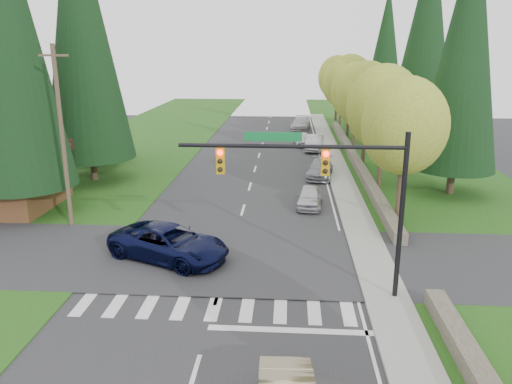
# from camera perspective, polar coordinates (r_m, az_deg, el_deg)

# --- Properties ---
(ground) EXTENTS (120.00, 120.00, 0.00)m
(ground) POSITION_cam_1_polar(r_m,az_deg,el_deg) (17.36, -6.49, -18.22)
(ground) COLOR #28282B
(ground) RESTS_ON ground
(grass_east) EXTENTS (14.00, 110.00, 0.06)m
(grass_east) POSITION_cam_1_polar(r_m,az_deg,el_deg) (36.87, 19.74, -0.14)
(grass_east) COLOR #254A13
(grass_east) RESTS_ON ground
(grass_west) EXTENTS (14.00, 110.00, 0.06)m
(grass_west) POSITION_cam_1_polar(r_m,az_deg,el_deg) (38.81, -20.34, 0.59)
(grass_west) COLOR #254A13
(grass_west) RESTS_ON ground
(cross_street) EXTENTS (120.00, 8.00, 0.10)m
(cross_street) POSITION_cam_1_polar(r_m,az_deg,el_deg) (24.30, -3.16, -7.58)
(cross_street) COLOR #28282B
(cross_street) RESTS_ON ground
(sidewalk_east) EXTENTS (1.80, 80.00, 0.13)m
(sidewalk_east) POSITION_cam_1_polar(r_m,az_deg,el_deg) (37.58, 9.96, 0.94)
(sidewalk_east) COLOR gray
(sidewalk_east) RESTS_ON ground
(curb_east) EXTENTS (0.20, 80.00, 0.13)m
(curb_east) POSITION_cam_1_polar(r_m,az_deg,el_deg) (37.49, 8.67, 0.96)
(curb_east) COLOR gray
(curb_east) RESTS_ON ground
(stone_wall_north) EXTENTS (0.70, 40.00, 0.70)m
(stone_wall_north) POSITION_cam_1_polar(r_m,az_deg,el_deg) (45.44, 11.11, 3.88)
(stone_wall_north) COLOR #4C4438
(stone_wall_north) RESTS_ON ground
(traffic_signal) EXTENTS (8.70, 0.37, 6.80)m
(traffic_signal) POSITION_cam_1_polar(r_m,az_deg,el_deg) (19.24, 8.36, 1.57)
(traffic_signal) COLOR black
(traffic_signal) RESTS_ON ground
(brown_building) EXTENTS (8.40, 8.40, 5.40)m
(brown_building) POSITION_cam_1_polar(r_m,az_deg,el_deg) (34.74, -27.15, 3.36)
(brown_building) COLOR #4C2D19
(brown_building) RESTS_ON ground
(utility_pole) EXTENTS (1.60, 0.24, 10.00)m
(utility_pole) POSITION_cam_1_polar(r_m,az_deg,el_deg) (29.20, -21.27, 5.94)
(utility_pole) COLOR #473828
(utility_pole) RESTS_ON ground
(decid_tree_0) EXTENTS (4.80, 4.80, 8.37)m
(decid_tree_0) POSITION_cam_1_polar(r_m,az_deg,el_deg) (29.09, 16.62, 7.24)
(decid_tree_0) COLOR #38281C
(decid_tree_0) RESTS_ON ground
(decid_tree_1) EXTENTS (5.20, 5.20, 8.80)m
(decid_tree_1) POSITION_cam_1_polar(r_m,az_deg,el_deg) (35.89, 14.43, 9.30)
(decid_tree_1) COLOR #38281C
(decid_tree_1) RESTS_ON ground
(decid_tree_2) EXTENTS (5.00, 5.00, 8.82)m
(decid_tree_2) POSITION_cam_1_polar(r_m,az_deg,el_deg) (42.71, 12.52, 10.62)
(decid_tree_2) COLOR #38281C
(decid_tree_2) RESTS_ON ground
(decid_tree_3) EXTENTS (5.00, 5.00, 8.55)m
(decid_tree_3) POSITION_cam_1_polar(r_m,az_deg,el_deg) (49.65, 11.44, 11.10)
(decid_tree_3) COLOR #38281C
(decid_tree_3) RESTS_ON ground
(decid_tree_4) EXTENTS (5.40, 5.40, 9.18)m
(decid_tree_4) POSITION_cam_1_polar(r_m,az_deg,el_deg) (56.57, 10.67, 12.13)
(decid_tree_4) COLOR #38281C
(decid_tree_4) RESTS_ON ground
(decid_tree_5) EXTENTS (4.80, 4.80, 8.30)m
(decid_tree_5) POSITION_cam_1_polar(r_m,az_deg,el_deg) (63.52, 9.74, 12.10)
(decid_tree_5) COLOR #38281C
(decid_tree_5) RESTS_ON ground
(decid_tree_6) EXTENTS (5.20, 5.20, 8.86)m
(decid_tree_6) POSITION_cam_1_polar(r_m,az_deg,el_deg) (70.47, 9.28, 12.77)
(decid_tree_6) COLOR #38281C
(decid_tree_6) RESTS_ON ground
(conifer_w_a) EXTENTS (6.12, 6.12, 19.80)m
(conifer_w_a) POSITION_cam_1_polar(r_m,az_deg,el_deg) (32.24, -26.69, 16.34)
(conifer_w_a) COLOR #38281C
(conifer_w_a) RESTS_ON ground
(conifer_w_c) EXTENTS (6.46, 6.46, 20.80)m
(conifer_w_c) POSITION_cam_1_polar(r_m,az_deg,el_deg) (39.03, -19.40, 17.53)
(conifer_w_c) COLOR #38281C
(conifer_w_c) RESTS_ON ground
(conifer_w_e) EXTENTS (5.78, 5.78, 18.80)m
(conifer_w_e) POSITION_cam_1_polar(r_m,az_deg,el_deg) (45.31, -18.68, 16.01)
(conifer_w_e) COLOR #38281C
(conifer_w_e) RESTS_ON ground
(conifer_e_a) EXTENTS (5.44, 5.44, 17.80)m
(conifer_e_a) POSITION_cam_1_polar(r_m,az_deg,el_deg) (35.86, 22.84, 14.98)
(conifer_e_a) COLOR #38281C
(conifer_e_a) RESTS_ON ground
(conifer_e_b) EXTENTS (6.12, 6.12, 19.80)m
(conifer_e_b) POSITION_cam_1_polar(r_m,az_deg,el_deg) (49.60, 18.88, 16.51)
(conifer_e_b) COLOR #38281C
(conifer_e_b) RESTS_ON ground
(conifer_e_c) EXTENTS (5.10, 5.10, 16.80)m
(conifer_e_c) POSITION_cam_1_polar(r_m,az_deg,el_deg) (63.07, 14.59, 15.22)
(conifer_e_c) COLOR #38281C
(conifer_e_c) RESTS_ON ground
(suv_navy) EXTENTS (6.53, 4.93, 1.65)m
(suv_navy) POSITION_cam_1_polar(r_m,az_deg,el_deg) (24.24, -9.90, -5.76)
(suv_navy) COLOR black
(suv_navy) RESTS_ON ground
(parked_car_a) EXTENTS (1.87, 3.89, 1.28)m
(parked_car_a) POSITION_cam_1_polar(r_m,az_deg,el_deg) (31.96, 6.17, -0.54)
(parked_car_a) COLOR #BCBBC0
(parked_car_a) RESTS_ON ground
(parked_car_b) EXTENTS (2.45, 4.75, 1.32)m
(parked_car_b) POSITION_cam_1_polar(r_m,az_deg,el_deg) (39.31, 7.33, 2.62)
(parked_car_b) COLOR gray
(parked_car_b) RESTS_ON ground
(parked_car_c) EXTENTS (2.14, 4.61, 1.46)m
(parked_car_c) POSITION_cam_1_polar(r_m,az_deg,el_deg) (49.76, 6.69, 5.58)
(parked_car_c) COLOR #B1B0B6
(parked_car_c) RESTS_ON ground
(parked_car_d) EXTENTS (1.83, 4.01, 1.34)m
(parked_car_d) POSITION_cam_1_polar(r_m,az_deg,el_deg) (52.21, 5.34, 6.05)
(parked_car_d) COLOR silver
(parked_car_d) RESTS_ON ground
(parked_car_e) EXTENTS (2.77, 5.38, 1.49)m
(parked_car_e) POSITION_cam_1_polar(r_m,az_deg,el_deg) (62.58, 5.13, 7.80)
(parked_car_e) COLOR #A1A1A6
(parked_car_e) RESTS_ON ground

